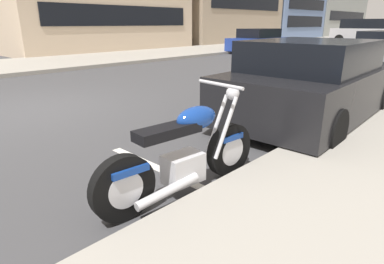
% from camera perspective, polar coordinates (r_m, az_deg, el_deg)
% --- Properties ---
extents(ground_plane, '(260.00, 260.00, 0.00)m').
position_cam_1_polar(ground_plane, '(7.40, -26.75, 3.46)').
color(ground_plane, '#3D3D3F').
extents(sidewalk_far_curb, '(120.00, 5.00, 0.14)m').
position_cam_1_polar(sidewalk_far_curb, '(20.18, -0.89, 14.11)').
color(sidewalk_far_curb, gray).
rests_on(sidewalk_far_curb, ground).
extents(parking_stall_stripe, '(0.12, 2.20, 0.01)m').
position_cam_1_polar(parking_stall_stripe, '(3.88, -4.23, -7.19)').
color(parking_stall_stripe, silver).
rests_on(parking_stall_stripe, ground).
extents(parked_motorcycle, '(2.00, 0.62, 1.11)m').
position_cam_1_polar(parked_motorcycle, '(3.26, -1.26, -4.25)').
color(parked_motorcycle, black).
rests_on(parked_motorcycle, ground).
extents(parked_car_far_down_curb, '(4.11, 2.06, 1.43)m').
position_cam_1_polar(parked_car_far_down_curb, '(6.16, 20.45, 8.09)').
color(parked_car_far_down_curb, black).
rests_on(parked_car_far_down_curb, ground).
extents(crossing_truck, '(2.31, 5.45, 2.02)m').
position_cam_1_polar(crossing_truck, '(31.96, 28.40, 15.42)').
color(crossing_truck, '#B7B7BC').
rests_on(crossing_truck, ground).
extents(car_opposite_curb, '(4.20, 1.97, 1.39)m').
position_cam_1_polar(car_opposite_curb, '(20.38, 11.68, 15.46)').
color(car_opposite_curb, navy).
rests_on(car_opposite_curb, ground).
extents(townhouse_corner_block, '(9.61, 10.35, 8.36)m').
position_cam_1_polar(townhouse_corner_block, '(41.05, 12.92, 21.77)').
color(townhouse_corner_block, '#6B84B2').
rests_on(townhouse_corner_block, ground).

